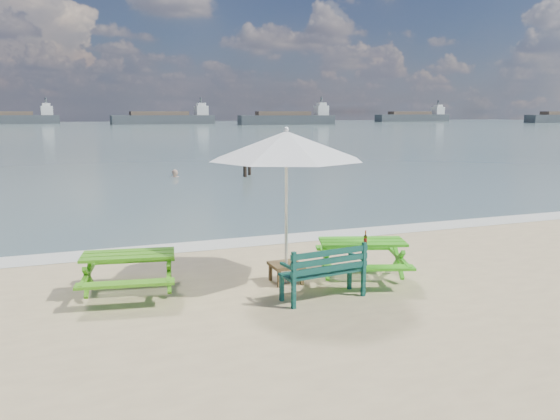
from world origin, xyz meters
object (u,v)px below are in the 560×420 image
object	(u,v)px
side_table	(286,273)
swimmer	(175,187)
picnic_table_left	(129,275)
beer_bottle	(365,240)
picnic_table_right	(362,261)
park_bench	(323,282)
patio_umbrella	(286,146)

from	to	relation	value
side_table	swimmer	bearing A→B (deg)	87.20
picnic_table_left	beer_bottle	size ratio (longest dim) A/B	7.94
picnic_table_right	beer_bottle	world-z (taller)	beer_bottle
picnic_table_right	picnic_table_left	bearing A→B (deg)	171.93
swimmer	beer_bottle	bearing A→B (deg)	-88.49
picnic_table_right	side_table	world-z (taller)	picnic_table_right
swimmer	picnic_table_left	bearing A→B (deg)	-101.95
picnic_table_right	swimmer	size ratio (longest dim) A/B	1.25
beer_bottle	park_bench	bearing A→B (deg)	-156.46
beer_bottle	swimmer	bearing A→B (deg)	91.51
park_bench	picnic_table_right	bearing A→B (deg)	32.37
beer_bottle	patio_umbrella	bearing A→B (deg)	157.12
park_bench	swimmer	distance (m)	17.29
side_table	patio_umbrella	bearing A→B (deg)	-86.42
picnic_table_left	beer_bottle	bearing A→B (deg)	-11.76
picnic_table_right	swimmer	bearing A→B (deg)	91.81
patio_umbrella	beer_bottle	distance (m)	2.08
picnic_table_left	patio_umbrella	xyz separation A→B (m)	(2.60, -0.27, 2.03)
swimmer	park_bench	bearing A→B (deg)	-91.78
picnic_table_left	park_bench	size ratio (longest dim) A/B	1.29
side_table	swimmer	distance (m)	16.34
picnic_table_left	picnic_table_right	bearing A→B (deg)	-8.07
side_table	beer_bottle	world-z (taller)	beer_bottle
park_bench	side_table	world-z (taller)	park_bench
picnic_table_left	park_bench	world-z (taller)	park_bench
picnic_table_right	side_table	bearing A→B (deg)	168.01
picnic_table_right	side_table	size ratio (longest dim) A/B	3.76
patio_umbrella	beer_bottle	xyz separation A→B (m)	(1.24, -0.52, -1.59)
park_bench	side_table	distance (m)	0.99
beer_bottle	swimmer	xyz separation A→B (m)	(-0.45, 16.83, -1.24)
picnic_table_left	swimmer	bearing A→B (deg)	78.05
side_table	beer_bottle	xyz separation A→B (m)	(1.24, -0.52, 0.60)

